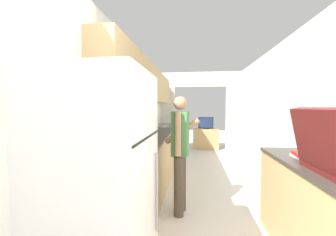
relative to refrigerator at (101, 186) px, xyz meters
The scene contains 11 objects.
wall_left 2.14m from the refrigerator, 98.73° to the left, with size 0.38×7.98×2.50m.
wall_right 2.71m from the refrigerator, 37.00° to the left, with size 0.06×7.98×2.50m.
wall_far_with_doorway 5.14m from the refrigerator, 80.13° to the left, with size 2.87×0.06×2.50m.
counter_left 2.25m from the refrigerator, 91.54° to the left, with size 0.62×4.28×0.93m.
counter_right 1.90m from the refrigerator, 13.23° to the left, with size 0.62×1.57×0.93m.
refrigerator is the anchor object (origin of this frame).
range_oven 3.97m from the refrigerator, 90.74° to the left, with size 0.66×0.79×1.07m.
person 1.37m from the refrigerator, 68.31° to the left, with size 0.51×0.40×1.56m.
book_stack 1.88m from the refrigerator, 19.72° to the left, with size 0.26×0.32×0.06m.
tv_cabinet 5.80m from the refrigerator, 79.04° to the left, with size 0.85×0.42×0.68m.
television 5.73m from the refrigerator, 78.96° to the left, with size 0.50×0.16×0.40m.
Camera 1 is at (-0.20, -0.84, 1.42)m, focal length 22.00 mm.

